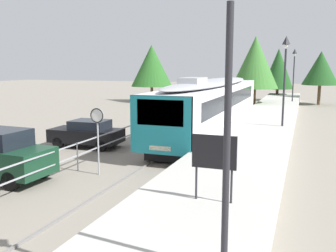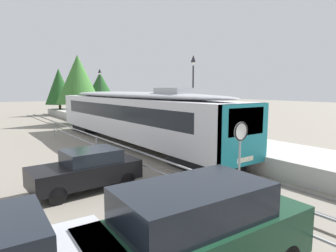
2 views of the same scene
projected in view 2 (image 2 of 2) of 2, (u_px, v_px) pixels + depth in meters
name	position (u px, v px, depth m)	size (l,w,h in m)	color
ground_plane	(95.00, 154.00, 17.04)	(160.00, 160.00, 0.00)	gray
track_rails	(139.00, 147.00, 18.77)	(3.20, 60.00, 0.14)	gray
commuter_train	(131.00, 114.00, 19.39)	(2.82, 19.72, 3.74)	silver
station_platform	(178.00, 136.00, 20.59)	(3.90, 60.00, 0.90)	#B7B5AD
platform_lamp_mid_platform	(193.00, 78.00, 20.83)	(0.34, 0.34, 5.35)	#232328
platform_lamp_far_end	(100.00, 82.00, 34.74)	(0.34, 0.34, 5.35)	#232328
speed_limit_sign	(240.00, 143.00, 9.05)	(0.61, 0.10, 2.81)	#9EA0A5
carpark_fence	(209.00, 186.00, 8.69)	(0.06, 36.06, 1.25)	#9EA0A5
parked_suv_dark_green	(199.00, 232.00, 5.57)	(4.67, 2.07, 2.04)	#143823
parked_hatchback_black	(87.00, 169.00, 10.89)	(4.08, 1.95, 1.53)	black
tree_behind_carpark	(59.00, 86.00, 41.45)	(3.96, 3.96, 6.76)	brown
tree_distant_left	(100.00, 86.00, 41.77)	(4.11, 4.11, 6.23)	brown
tree_distant_centre	(78.00, 79.00, 30.46)	(4.61, 4.61, 7.41)	brown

